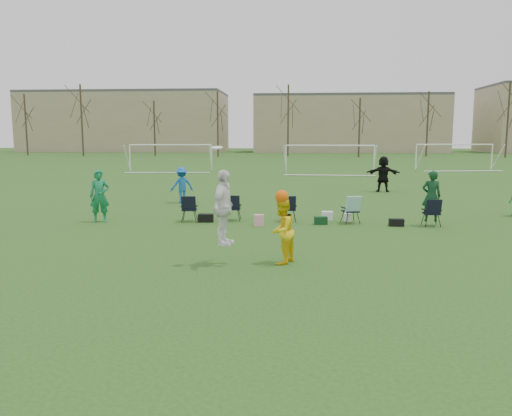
# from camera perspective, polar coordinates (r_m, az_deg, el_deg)

# --- Properties ---
(ground) EXTENTS (260.00, 260.00, 0.00)m
(ground) POSITION_cam_1_polar(r_m,az_deg,el_deg) (10.66, -1.55, -8.77)
(ground) COLOR #264C18
(ground) RESTS_ON ground
(fielder_green_near) EXTENTS (0.81, 0.65, 1.92)m
(fielder_green_near) POSITION_cam_1_polar(r_m,az_deg,el_deg) (19.09, -17.45, 1.32)
(fielder_green_near) COLOR #157848
(fielder_green_near) RESTS_ON ground
(fielder_blue) EXTENTS (1.26, 1.09, 1.70)m
(fielder_blue) POSITION_cam_1_polar(r_m,az_deg,el_deg) (23.82, -8.48, 2.62)
(fielder_blue) COLOR #175EB3
(fielder_blue) RESTS_ON ground
(fielder_black) EXTENTS (1.94, 0.84, 2.03)m
(fielder_black) POSITION_cam_1_polar(r_m,az_deg,el_deg) (29.27, 14.33, 3.79)
(fielder_black) COLOR black
(fielder_black) RESTS_ON ground
(center_contest) EXTENTS (2.18, 1.30, 2.88)m
(center_contest) POSITION_cam_1_polar(r_m,az_deg,el_deg) (12.10, -0.49, -1.19)
(center_contest) COLOR white
(center_contest) RESTS_ON ground
(sideline_setup) EXTENTS (9.32, 1.75, 1.94)m
(sideline_setup) POSITION_cam_1_polar(r_m,az_deg,el_deg) (18.17, 7.77, 0.05)
(sideline_setup) COLOR #0F391E
(sideline_setup) RESTS_ON ground
(goal_left) EXTENTS (7.39, 0.76, 2.46)m
(goal_left) POSITION_cam_1_polar(r_m,az_deg,el_deg) (45.53, -9.74, 6.53)
(goal_left) COLOR white
(goal_left) RESTS_ON ground
(goal_mid) EXTENTS (7.40, 0.63, 2.46)m
(goal_mid) POSITION_cam_1_polar(r_m,az_deg,el_deg) (42.26, 8.42, 6.44)
(goal_mid) COLOR white
(goal_mid) RESTS_ON ground
(goal_right) EXTENTS (7.35, 1.14, 2.46)m
(goal_right) POSITION_cam_1_polar(r_m,az_deg,el_deg) (50.42, 21.75, 6.21)
(goal_right) COLOR white
(goal_right) RESTS_ON ground
(tree_line) EXTENTS (110.28, 3.28, 11.40)m
(tree_line) POSITION_cam_1_polar(r_m,az_deg,el_deg) (80.02, 3.85, 9.53)
(tree_line) COLOR #382B21
(tree_line) RESTS_ON ground
(building_row) EXTENTS (126.00, 16.00, 13.00)m
(building_row) POSITION_cam_1_polar(r_m,az_deg,el_deg) (106.33, 7.54, 9.61)
(building_row) COLOR tan
(building_row) RESTS_ON ground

